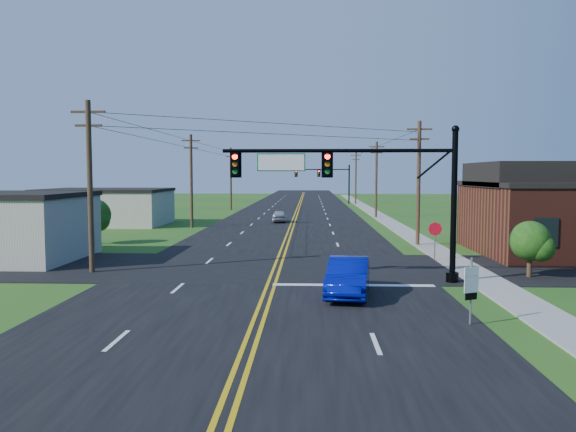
{
  "coord_description": "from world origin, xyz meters",
  "views": [
    {
      "loc": [
        1.99,
        -18.83,
        5.19
      ],
      "look_at": [
        0.84,
        10.0,
        3.03
      ],
      "focal_mm": 35.0,
      "sensor_mm": 36.0,
      "label": 1
    }
  ],
  "objects_px": {
    "signal_mast_main": "(360,183)",
    "signal_mast_far": "(324,178)",
    "blue_car": "(348,277)",
    "route_sign": "(471,286)",
    "stop_sign": "(435,233)"
  },
  "relations": [
    {
      "from": "signal_mast_main",
      "to": "blue_car",
      "type": "height_order",
      "value": "signal_mast_main"
    },
    {
      "from": "signal_mast_main",
      "to": "route_sign",
      "type": "distance_m",
      "value": 8.96
    },
    {
      "from": "signal_mast_main",
      "to": "signal_mast_far",
      "type": "height_order",
      "value": "same"
    },
    {
      "from": "signal_mast_main",
      "to": "signal_mast_far",
      "type": "bearing_deg",
      "value": 89.92
    },
    {
      "from": "signal_mast_far",
      "to": "stop_sign",
      "type": "xyz_separation_m",
      "value": [
        5.03,
        -65.14,
        -2.87
      ]
    },
    {
      "from": "signal_mast_far",
      "to": "route_sign",
      "type": "distance_m",
      "value": 79.8
    },
    {
      "from": "signal_mast_far",
      "to": "stop_sign",
      "type": "relative_size",
      "value": 4.71
    },
    {
      "from": "blue_car",
      "to": "stop_sign",
      "type": "height_order",
      "value": "stop_sign"
    },
    {
      "from": "signal_mast_far",
      "to": "signal_mast_main",
      "type": "bearing_deg",
      "value": -90.08
    },
    {
      "from": "blue_car",
      "to": "route_sign",
      "type": "relative_size",
      "value": 2.04
    },
    {
      "from": "signal_mast_main",
      "to": "blue_car",
      "type": "xyz_separation_m",
      "value": [
        -0.72,
        -3.11,
        -3.96
      ]
    },
    {
      "from": "signal_mast_main",
      "to": "blue_car",
      "type": "bearing_deg",
      "value": -103.01
    },
    {
      "from": "stop_sign",
      "to": "signal_mast_far",
      "type": "bearing_deg",
      "value": 96.85
    },
    {
      "from": "signal_mast_far",
      "to": "blue_car",
      "type": "xyz_separation_m",
      "value": [
        -0.82,
        -75.11,
        -3.75
      ]
    },
    {
      "from": "route_sign",
      "to": "blue_car",
      "type": "bearing_deg",
      "value": 106.13
    }
  ]
}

